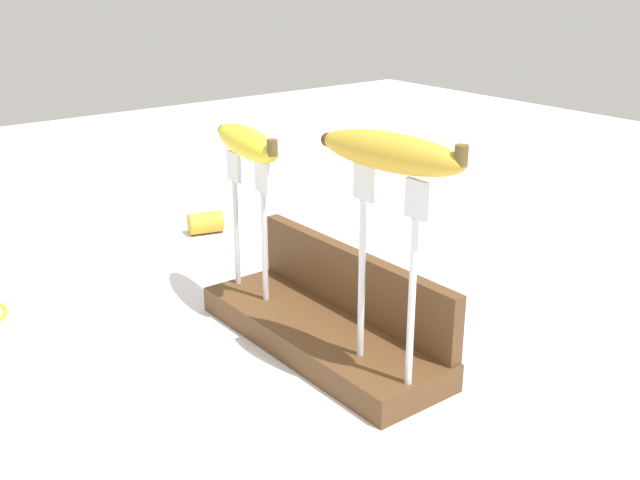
{
  "coord_description": "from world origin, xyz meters",
  "views": [
    {
      "loc": [
        0.61,
        -0.47,
        0.42
      ],
      "look_at": [
        0.0,
        0.0,
        0.13
      ],
      "focal_mm": 42.35,
      "sensor_mm": 36.0,
      "label": 1
    }
  ],
  "objects_px": {
    "banana_raised_left": "(247,142)",
    "banana_chunk_near": "(206,223)",
    "fork_stand_left": "(249,212)",
    "banana_raised_right": "(390,152)",
    "fork_stand_right": "(387,256)"
  },
  "relations": [
    {
      "from": "banana_raised_left",
      "to": "banana_chunk_near",
      "type": "xyz_separation_m",
      "value": [
        -0.3,
        0.11,
        -0.2
      ]
    },
    {
      "from": "banana_raised_left",
      "to": "fork_stand_left",
      "type": "bearing_deg",
      "value": -10.58
    },
    {
      "from": "fork_stand_left",
      "to": "banana_raised_right",
      "type": "height_order",
      "value": "banana_raised_right"
    },
    {
      "from": "banana_raised_left",
      "to": "banana_chunk_near",
      "type": "distance_m",
      "value": 0.38
    },
    {
      "from": "fork_stand_right",
      "to": "banana_raised_right",
      "type": "height_order",
      "value": "banana_raised_right"
    },
    {
      "from": "fork_stand_right",
      "to": "banana_raised_left",
      "type": "height_order",
      "value": "banana_raised_left"
    },
    {
      "from": "fork_stand_left",
      "to": "fork_stand_right",
      "type": "bearing_deg",
      "value": 0.0
    },
    {
      "from": "fork_stand_right",
      "to": "banana_chunk_near",
      "type": "xyz_separation_m",
      "value": [
        -0.54,
        0.11,
        -0.14
      ]
    },
    {
      "from": "banana_raised_left",
      "to": "banana_chunk_near",
      "type": "relative_size",
      "value": 2.61
    },
    {
      "from": "banana_raised_right",
      "to": "fork_stand_left",
      "type": "bearing_deg",
      "value": 180.0
    },
    {
      "from": "fork_stand_right",
      "to": "banana_raised_right",
      "type": "bearing_deg",
      "value": -169.82
    },
    {
      "from": "banana_raised_right",
      "to": "banana_chunk_near",
      "type": "height_order",
      "value": "banana_raised_right"
    },
    {
      "from": "fork_stand_left",
      "to": "banana_chunk_near",
      "type": "distance_m",
      "value": 0.34
    },
    {
      "from": "fork_stand_left",
      "to": "banana_chunk_near",
      "type": "relative_size",
      "value": 2.75
    },
    {
      "from": "banana_raised_right",
      "to": "banana_chunk_near",
      "type": "relative_size",
      "value": 2.62
    }
  ]
}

